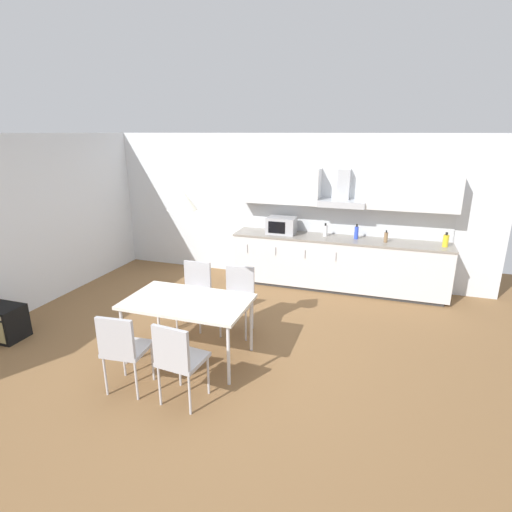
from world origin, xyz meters
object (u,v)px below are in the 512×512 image
at_px(bottle_brown, 386,237).
at_px(chair_near_left, 122,345).
at_px(chair_far_left, 195,288).
at_px(chair_far_right, 238,293).
at_px(chair_near_right, 178,356).
at_px(pendant_lamp, 182,199).
at_px(bottle_white, 325,231).
at_px(guitar_amp, 3,322).
at_px(bottle_blue, 356,233).
at_px(bottle_yellow, 446,241).
at_px(microwave, 282,225).
at_px(dining_table, 188,304).

distance_m(bottle_brown, chair_near_left, 4.26).
distance_m(chair_far_left, chair_far_right, 0.62).
relative_size(chair_near_right, pendant_lamp, 2.72).
xyz_separation_m(bottle_white, guitar_amp, (-3.60, -3.12, -0.75)).
relative_size(bottle_blue, chair_far_left, 0.28).
bearing_deg(bottle_brown, bottle_yellow, 0.64).
height_order(bottle_brown, guitar_amp, bottle_brown).
relative_size(chair_near_left, pendant_lamp, 2.72).
height_order(bottle_yellow, bottle_white, bottle_yellow).
bearing_deg(chair_far_right, bottle_brown, 46.91).
bearing_deg(bottle_blue, microwave, -178.62).
distance_m(microwave, chair_near_left, 3.64).
distance_m(bottle_brown, chair_far_left, 3.09).
distance_m(chair_near_left, chair_near_right, 0.61).
bearing_deg(chair_near_left, guitar_amp, 167.91).
height_order(microwave, guitar_amp, microwave).
xyz_separation_m(bottle_white, chair_near_right, (-0.81, -3.59, -0.44)).
distance_m(bottle_brown, chair_far_right, 2.63).
relative_size(microwave, pendant_lamp, 1.50).
relative_size(bottle_brown, chair_far_left, 0.22).
height_order(bottle_brown, dining_table, bottle_brown).
xyz_separation_m(chair_far_right, chair_near_right, (-0.00, -1.61, 0.00)).
relative_size(chair_far_left, chair_far_right, 1.00).
xyz_separation_m(chair_far_right, guitar_amp, (-2.79, -1.14, -0.31)).
bearing_deg(chair_near_left, chair_near_right, 0.01).
bearing_deg(chair_near_right, bottle_brown, 63.11).
relative_size(bottle_blue, guitar_amp, 0.48).
bearing_deg(bottle_blue, chair_near_right, -110.24).
xyz_separation_m(bottle_yellow, chair_far_right, (-2.64, -1.91, -0.44)).
xyz_separation_m(chair_far_left, chair_near_right, (0.62, -1.61, 0.00)).
bearing_deg(chair_far_left, bottle_brown, 38.33).
xyz_separation_m(chair_far_right, pendant_lamp, (-0.31, -0.80, 1.34)).
height_order(microwave, chair_near_left, microwave).
distance_m(microwave, chair_far_right, 2.00).
distance_m(microwave, guitar_amp, 4.27).
bearing_deg(microwave, bottle_blue, 1.38).
xyz_separation_m(bottle_blue, bottle_white, (-0.51, 0.02, -0.01)).
bearing_deg(bottle_brown, chair_near_left, -124.30).
relative_size(chair_near_left, guitar_amp, 1.67).
relative_size(microwave, chair_near_left, 0.55).
bearing_deg(bottle_white, pendant_lamp, -111.85).
bearing_deg(chair_far_left, microwave, 70.28).
bearing_deg(bottle_yellow, guitar_amp, -150.68).
bearing_deg(guitar_amp, chair_near_left, -12.09).
height_order(chair_far_right, chair_near_left, same).
relative_size(bottle_white, pendant_lamp, 0.69).
xyz_separation_m(chair_near_right, pendant_lamp, (-0.31, 0.80, 1.34)).
distance_m(bottle_yellow, chair_near_right, 4.42).
bearing_deg(bottle_blue, chair_far_right, -123.80).
distance_m(chair_far_left, guitar_amp, 2.47).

